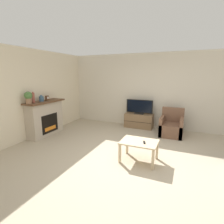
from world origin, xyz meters
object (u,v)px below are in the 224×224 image
at_px(fireplace, 45,118).
at_px(potted_plant, 28,97).
at_px(mantel_clock, 47,98).
at_px(coffee_table, 139,144).
at_px(tv_stand, 139,121).
at_px(mantel_vase_left, 33,98).
at_px(remote, 144,142).
at_px(armchair, 171,127).
at_px(mantel_vase_centre_left, 41,99).
at_px(tv, 139,107).

relative_size(fireplace, potted_plant, 3.96).
relative_size(mantel_clock, potted_plant, 0.44).
bearing_deg(coffee_table, fireplace, 170.97).
relative_size(potted_plant, tv_stand, 0.34).
bearing_deg(tv_stand, coffee_table, -75.03).
relative_size(mantel_vase_left, remote, 2.10).
xyz_separation_m(fireplace, armchair, (3.77, 1.60, -0.29)).
height_order(mantel_vase_centre_left, potted_plant, potted_plant).
height_order(mantel_vase_centre_left, tv, mantel_vase_centre_left).
relative_size(tv_stand, armchair, 1.18).
relative_size(mantel_vase_centre_left, mantel_clock, 1.35).
relative_size(mantel_vase_centre_left, tv, 0.21).
distance_m(mantel_vase_left, tv, 3.56).
relative_size(armchair, remote, 5.60).
distance_m(tv, coffee_table, 2.64).
bearing_deg(fireplace, armchair, 23.06).
xyz_separation_m(mantel_vase_centre_left, tv, (2.56, 2.11, -0.45)).
relative_size(mantel_vase_left, mantel_vase_centre_left, 1.60).
bearing_deg(mantel_clock, potted_plant, -90.06).
bearing_deg(mantel_vase_left, remote, -2.52).
bearing_deg(potted_plant, mantel_vase_centre_left, 90.00).
bearing_deg(potted_plant, mantel_clock, 89.94).
xyz_separation_m(fireplace, mantel_vase_centre_left, (0.02, -0.10, 0.64)).
height_order(fireplace, remote, fireplace).
relative_size(mantel_vase_left, potted_plant, 0.94).
height_order(tv_stand, tv, tv).
distance_m(mantel_vase_centre_left, remote, 3.47).
bearing_deg(mantel_clock, coffee_table, -11.41).
bearing_deg(potted_plant, tv, 45.27).
height_order(tv, armchair, tv).
relative_size(mantel_vase_centre_left, coffee_table, 0.25).
height_order(fireplace, tv, fireplace).
height_order(fireplace, tv_stand, fireplace).
bearing_deg(remote, mantel_clock, 151.02).
xyz_separation_m(mantel_vase_centre_left, potted_plant, (0.00, -0.48, 0.11)).
distance_m(mantel_clock, remote, 3.50).
xyz_separation_m(mantel_vase_left, armchair, (3.75, 2.01, -0.99)).
height_order(mantel_vase_left, mantel_clock, mantel_vase_left).
height_order(mantel_vase_centre_left, remote, mantel_vase_centre_left).
height_order(fireplace, mantel_vase_left, mantel_vase_left).
distance_m(mantel_vase_left, potted_plant, 0.17).
xyz_separation_m(mantel_clock, tv, (2.56, 1.87, -0.44)).
xyz_separation_m(tv, coffee_table, (0.67, -2.52, -0.36)).
height_order(mantel_clock, armchair, mantel_clock).
distance_m(mantel_vase_centre_left, mantel_clock, 0.24).
relative_size(fireplace, armchair, 1.57).
distance_m(tv_stand, armchair, 1.26).
bearing_deg(tv_stand, potted_plant, -134.71).
relative_size(fireplace, coffee_table, 1.68).
bearing_deg(tv_stand, fireplace, -142.08).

